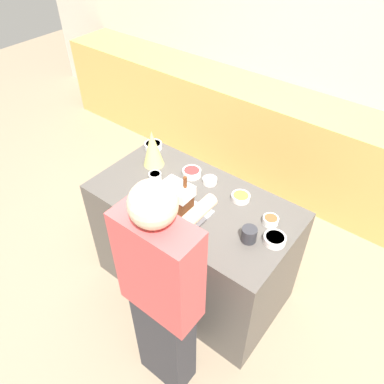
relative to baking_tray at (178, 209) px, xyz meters
The scene contains 16 objects.
ground_plane 0.93m from the baking_tray, 83.46° to the left, with size 12.00×12.00×0.00m, color gray.
wall_back 2.14m from the baking_tray, 89.56° to the left, with size 8.00×0.05×2.60m.
back_cabinet_block 1.83m from the baking_tray, 89.47° to the left, with size 6.00×0.60×0.95m.
kitchen_island 0.48m from the baking_tray, 83.46° to the left, with size 1.42×0.76×0.92m.
baking_tray is the anchor object (origin of this frame).
gingerbread_house 0.11m from the baking_tray, 22.94° to the left, with size 0.20×0.14×0.28m.
decorative_tree 0.55m from the baking_tray, 149.26° to the left, with size 0.16×0.16×0.29m.
candy_bowl_beside_tree 0.43m from the baking_tray, 51.53° to the left, with size 0.13×0.13×0.04m.
candy_bowl_center_rear 0.37m from the baking_tray, 113.61° to the left, with size 0.14×0.14×0.05m.
candy_bowl_front_corner 0.73m from the baking_tray, 144.77° to the left, with size 0.14×0.14×0.04m.
candy_bowl_far_left 0.60m from the baking_tray, 26.27° to the left, with size 0.10×0.10×0.05m.
candy_bowl_far_right 0.65m from the baking_tray, 13.04° to the left, with size 0.14×0.14×0.05m.
candy_bowl_behind_tray 0.36m from the baking_tray, 155.78° to the left, with size 0.09×0.09×0.04m.
candy_bowl_near_tray_left 0.35m from the baking_tray, 89.29° to the left, with size 0.10×0.10×0.04m.
mug 0.51m from the baking_tray, ahead, with size 0.09×0.09×0.09m.
person 0.63m from the baking_tray, 58.06° to the right, with size 0.44×0.55×1.66m.
Camera 1 is at (1.14, -1.46, 2.62)m, focal length 35.00 mm.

